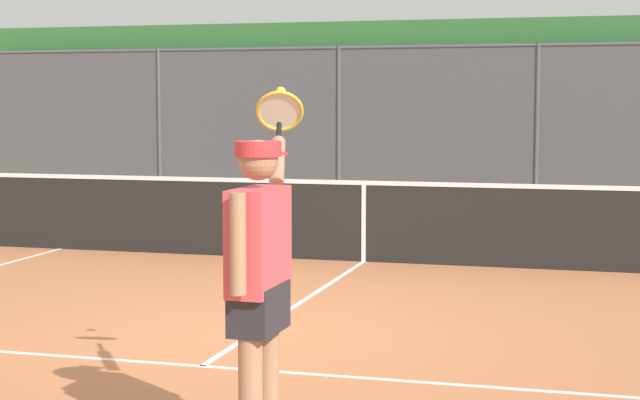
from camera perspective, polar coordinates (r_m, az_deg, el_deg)
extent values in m
plane|color=#B76B42|center=(8.62, -3.70, -7.28)|extent=(60.00, 60.00, 0.00)
cube|color=white|center=(7.63, -6.44, -8.98)|extent=(6.24, 0.05, 0.01)
cube|color=white|center=(9.97, -0.94, -5.51)|extent=(0.05, 5.08, 0.01)
cylinder|color=#474C51|center=(17.10, 11.72, 3.68)|extent=(0.07, 0.07, 2.81)
cylinder|color=#474C51|center=(17.62, 1.02, 3.84)|extent=(0.07, 0.07, 2.81)
cylinder|color=#474C51|center=(18.71, -8.75, 3.87)|extent=(0.07, 0.07, 2.81)
cylinder|color=#474C51|center=(17.30, 6.34, 8.31)|extent=(16.37, 0.05, 0.05)
cube|color=#474C51|center=(17.28, 6.29, 3.78)|extent=(16.37, 0.02, 2.81)
cube|color=#2D6B33|center=(17.92, 6.64, 4.50)|extent=(19.37, 0.90, 3.23)
cube|color=silver|center=(17.19, 6.15, -0.68)|extent=(17.37, 0.18, 0.15)
cube|color=black|center=(12.34, 2.41, -1.28)|extent=(10.18, 0.02, 0.91)
cube|color=white|center=(12.29, 2.42, 0.94)|extent=(10.18, 0.04, 0.05)
cube|color=white|center=(12.34, 2.41, -1.28)|extent=(0.05, 0.04, 0.91)
cylinder|color=#A87A5B|center=(5.58, -3.81, -9.28)|extent=(0.13, 0.13, 0.78)
cylinder|color=#A87A5B|center=(5.82, -2.88, -8.66)|extent=(0.13, 0.13, 0.78)
cube|color=#28282D|center=(5.63, -3.35, -5.90)|extent=(0.23, 0.42, 0.26)
cube|color=#DB4C56|center=(5.57, -3.37, -2.24)|extent=(0.22, 0.49, 0.57)
cylinder|color=#A87A5B|center=(5.29, -4.49, -2.40)|extent=(0.08, 0.08, 0.52)
cylinder|color=#A87A5B|center=(5.97, -2.34, 2.08)|extent=(0.19, 0.39, 0.29)
sphere|color=#A87A5B|center=(5.53, -3.40, 2.19)|extent=(0.22, 0.22, 0.22)
cylinder|color=red|center=(5.53, -3.40, 2.80)|extent=(0.25, 0.25, 0.08)
cube|color=red|center=(5.64, -2.98, 2.53)|extent=(0.19, 0.20, 0.02)
cylinder|color=black|center=(6.21, -2.26, 3.69)|extent=(0.08, 0.17, 0.13)
torus|color=gold|center=(6.39, -2.21, 4.85)|extent=(0.33, 0.26, 0.26)
cylinder|color=silver|center=(6.39, -2.21, 4.85)|extent=(0.28, 0.20, 0.21)
sphere|color=#C1D138|center=(6.57, -2.16, 5.90)|extent=(0.07, 0.07, 0.07)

